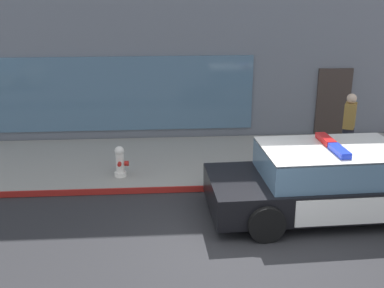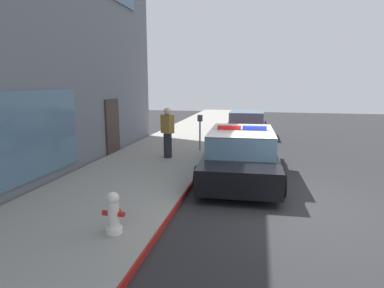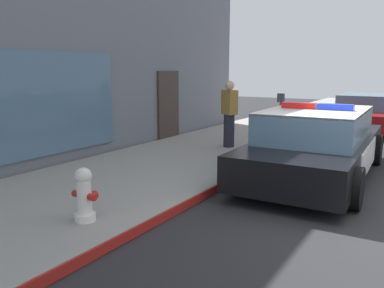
# 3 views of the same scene
# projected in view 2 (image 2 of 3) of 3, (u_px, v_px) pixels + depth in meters

# --- Properties ---
(ground) EXTENTS (48.00, 48.00, 0.00)m
(ground) POSITION_uv_depth(u_px,v_px,m) (293.00, 208.00, 6.89)
(ground) COLOR #262628
(sidewalk) EXTENTS (48.00, 3.55, 0.15)m
(sidewalk) POSITION_uv_depth(u_px,v_px,m) (112.00, 191.00, 7.74)
(sidewalk) COLOR gray
(sidewalk) RESTS_ON ground
(curb_red_paint) EXTENTS (28.80, 0.04, 0.14)m
(curb_red_paint) POSITION_uv_depth(u_px,v_px,m) (183.00, 197.00, 7.38)
(curb_red_paint) COLOR maroon
(curb_red_paint) RESTS_ON ground
(police_cruiser) EXTENTS (5.22, 2.29, 1.49)m
(police_cruiser) POSITION_uv_depth(u_px,v_px,m) (241.00, 153.00, 9.17)
(police_cruiser) COLOR black
(police_cruiser) RESTS_ON ground
(fire_hydrant) EXTENTS (0.34, 0.39, 0.73)m
(fire_hydrant) POSITION_uv_depth(u_px,v_px,m) (114.00, 213.00, 5.38)
(fire_hydrant) COLOR silver
(fire_hydrant) RESTS_ON sidewalk
(car_down_street) EXTENTS (4.41, 2.03, 1.29)m
(car_down_street) POSITION_uv_depth(u_px,v_px,m) (246.00, 124.00, 16.05)
(car_down_street) COLOR maroon
(car_down_street) RESTS_ON ground
(pedestrian_on_sidewalk) EXTENTS (0.42, 0.48, 1.71)m
(pedestrian_on_sidewalk) POSITION_uv_depth(u_px,v_px,m) (168.00, 133.00, 10.81)
(pedestrian_on_sidewalk) COLOR #23232D
(pedestrian_on_sidewalk) RESTS_ON sidewalk
(parking_meter) EXTENTS (0.12, 0.18, 1.34)m
(parking_meter) POSITION_uv_depth(u_px,v_px,m) (200.00, 126.00, 12.06)
(parking_meter) COLOR slate
(parking_meter) RESTS_ON sidewalk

